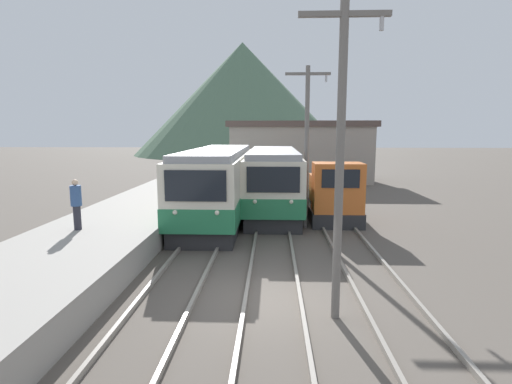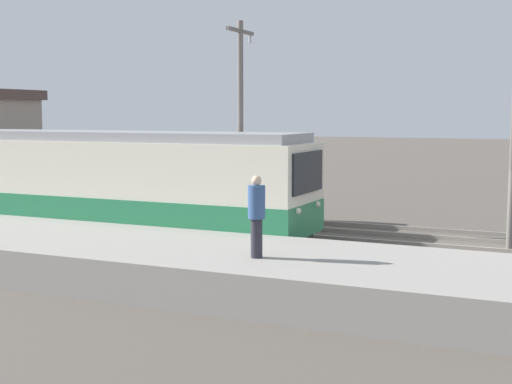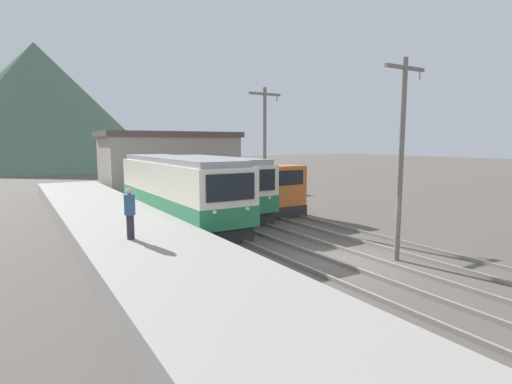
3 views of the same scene
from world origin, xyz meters
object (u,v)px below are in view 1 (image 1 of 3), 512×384
Objects in this scene: commuter_train_left at (219,186)px; shunting_locomotive at (333,196)px; person_on_platform at (76,202)px; catenary_mast_near at (340,152)px; catenary_mast_mid at (307,142)px; commuter_train_center at (273,183)px.

commuter_train_left is 2.52× the size of shunting_locomotive.
commuter_train_left is 6.86× the size of person_on_platform.
person_on_platform is (-8.53, 4.59, -2.04)m from catenary_mast_near.
catenary_mast_near is 9.06m from catenary_mast_mid.
shunting_locomotive is 0.68× the size of catenary_mast_near.
shunting_locomotive is 2.72× the size of person_on_platform.
catenary_mast_near is at bearing -90.00° from catenary_mast_mid.
catenary_mast_near is (4.31, -11.14, 2.31)m from commuter_train_left.
shunting_locomotive is at bearing 49.16° from catenary_mast_mid.
commuter_train_left is 1.19× the size of commuter_train_center.
catenary_mast_mid is (4.31, -2.08, 2.31)m from commuter_train_left.
commuter_train_center reaches higher than person_on_platform.
commuter_train_left is 12.16m from catenary_mast_near.
catenary_mast_near is at bearing -83.22° from commuter_train_center.
catenary_mast_mid is at bearing 27.67° from person_on_platform.
commuter_train_left reaches higher than person_on_platform.
commuter_train_left reaches higher than commuter_train_center.
catenary_mast_near is at bearing -97.88° from shunting_locomotive.
commuter_train_center is 1.43× the size of catenary_mast_mid.
person_on_platform is at bearing -122.83° from commuter_train_left.
catenary_mast_mid reaches higher than shunting_locomotive.
shunting_locomotive is 11.81m from person_on_platform.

